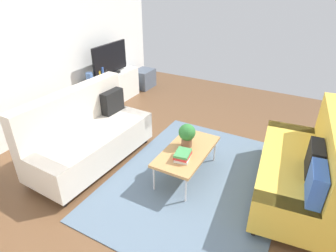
{
  "coord_description": "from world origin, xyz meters",
  "views": [
    {
      "loc": [
        -3.0,
        -1.4,
        2.56
      ],
      "look_at": [
        0.06,
        0.28,
        0.65
      ],
      "focal_mm": 30.38,
      "sensor_mm": 36.0,
      "label": 1
    }
  ],
  "objects_px": {
    "coffee_table": "(187,151)",
    "potted_plant": "(187,134)",
    "bottle_2": "(106,73)",
    "bottle_1": "(103,73)",
    "vase_0": "(89,77)",
    "bottle_0": "(100,75)",
    "storage_trunk": "(144,79)",
    "tv_console": "(112,88)",
    "couch_green": "(302,167)",
    "tv": "(110,60)",
    "couch_beige": "(88,136)",
    "table_book_0": "(183,158)"
  },
  "relations": [
    {
      "from": "couch_beige",
      "to": "table_book_0",
      "type": "bearing_deg",
      "value": 98.77
    },
    {
      "from": "table_book_0",
      "to": "vase_0",
      "type": "height_order",
      "value": "vase_0"
    },
    {
      "from": "potted_plant",
      "to": "bottle_0",
      "type": "relative_size",
      "value": 1.82
    },
    {
      "from": "vase_0",
      "to": "coffee_table",
      "type": "bearing_deg",
      "value": -110.51
    },
    {
      "from": "couch_green",
      "to": "bottle_2",
      "type": "distance_m",
      "value": 4.06
    },
    {
      "from": "coffee_table",
      "to": "bottle_2",
      "type": "height_order",
      "value": "bottle_2"
    },
    {
      "from": "bottle_1",
      "to": "storage_trunk",
      "type": "bearing_deg",
      "value": -2.47
    },
    {
      "from": "tv",
      "to": "storage_trunk",
      "type": "distance_m",
      "value": 1.32
    },
    {
      "from": "storage_trunk",
      "to": "table_book_0",
      "type": "distance_m",
      "value": 3.79
    },
    {
      "from": "potted_plant",
      "to": "bottle_1",
      "type": "xyz_separation_m",
      "value": [
        1.16,
        2.44,
        0.15
      ]
    },
    {
      "from": "vase_0",
      "to": "bottle_2",
      "type": "relative_size",
      "value": 1.21
    },
    {
      "from": "coffee_table",
      "to": "bottle_0",
      "type": "xyz_separation_m",
      "value": [
        1.16,
        2.49,
        0.34
      ]
    },
    {
      "from": "tv",
      "to": "couch_beige",
      "type": "bearing_deg",
      "value": -150.55
    },
    {
      "from": "couch_green",
      "to": "coffee_table",
      "type": "height_order",
      "value": "couch_green"
    },
    {
      "from": "couch_green",
      "to": "table_book_0",
      "type": "height_order",
      "value": "couch_green"
    },
    {
      "from": "tv_console",
      "to": "coffee_table",
      "type": "bearing_deg",
      "value": -121.42
    },
    {
      "from": "bottle_0",
      "to": "coffee_table",
      "type": "bearing_deg",
      "value": -114.99
    },
    {
      "from": "table_book_0",
      "to": "potted_plant",
      "type": "bearing_deg",
      "value": 16.34
    },
    {
      "from": "couch_beige",
      "to": "coffee_table",
      "type": "xyz_separation_m",
      "value": [
        0.38,
        -1.42,
        -0.05
      ]
    },
    {
      "from": "couch_beige",
      "to": "bottle_0",
      "type": "xyz_separation_m",
      "value": [
        1.54,
        1.07,
        0.29
      ]
    },
    {
      "from": "bottle_0",
      "to": "tv_console",
      "type": "bearing_deg",
      "value": 5.94
    },
    {
      "from": "coffee_table",
      "to": "storage_trunk",
      "type": "relative_size",
      "value": 2.12
    },
    {
      "from": "potted_plant",
      "to": "table_book_0",
      "type": "height_order",
      "value": "potted_plant"
    },
    {
      "from": "coffee_table",
      "to": "potted_plant",
      "type": "height_order",
      "value": "potted_plant"
    },
    {
      "from": "tv",
      "to": "table_book_0",
      "type": "xyz_separation_m",
      "value": [
        -1.76,
        -2.55,
        -0.51
      ]
    },
    {
      "from": "storage_trunk",
      "to": "couch_green",
      "type": "bearing_deg",
      "value": -121.43
    },
    {
      "from": "tv_console",
      "to": "storage_trunk",
      "type": "height_order",
      "value": "tv_console"
    },
    {
      "from": "couch_beige",
      "to": "bottle_1",
      "type": "relative_size",
      "value": 8.19
    },
    {
      "from": "couch_green",
      "to": "storage_trunk",
      "type": "bearing_deg",
      "value": 52.22
    },
    {
      "from": "couch_beige",
      "to": "storage_trunk",
      "type": "relative_size",
      "value": 3.72
    },
    {
      "from": "couch_beige",
      "to": "bottle_0",
      "type": "bearing_deg",
      "value": -143.02
    },
    {
      "from": "couch_beige",
      "to": "potted_plant",
      "type": "height_order",
      "value": "couch_beige"
    },
    {
      "from": "bottle_2",
      "to": "coffee_table",
      "type": "bearing_deg",
      "value": -118.59
    },
    {
      "from": "coffee_table",
      "to": "bottle_1",
      "type": "relative_size",
      "value": 4.67
    },
    {
      "from": "tv_console",
      "to": "bottle_2",
      "type": "bearing_deg",
      "value": -168.01
    },
    {
      "from": "coffee_table",
      "to": "vase_0",
      "type": "xyz_separation_m",
      "value": [
        0.96,
        2.58,
        0.34
      ]
    },
    {
      "from": "coffee_table",
      "to": "potted_plant",
      "type": "relative_size",
      "value": 3.32
    },
    {
      "from": "potted_plant",
      "to": "bottle_2",
      "type": "bearing_deg",
      "value": 62.62
    },
    {
      "from": "couch_beige",
      "to": "bottle_1",
      "type": "distance_m",
      "value": 1.98
    },
    {
      "from": "tv_console",
      "to": "potted_plant",
      "type": "bearing_deg",
      "value": -120.35
    },
    {
      "from": "tv_console",
      "to": "bottle_1",
      "type": "xyz_separation_m",
      "value": [
        -0.29,
        -0.04,
        0.44
      ]
    },
    {
      "from": "coffee_table",
      "to": "vase_0",
      "type": "height_order",
      "value": "vase_0"
    },
    {
      "from": "couch_beige",
      "to": "bottle_1",
      "type": "height_order",
      "value": "couch_beige"
    },
    {
      "from": "tv",
      "to": "potted_plant",
      "type": "relative_size",
      "value": 3.02
    },
    {
      "from": "couch_beige",
      "to": "bottle_0",
      "type": "relative_size",
      "value": 10.62
    },
    {
      "from": "tv",
      "to": "table_book_0",
      "type": "height_order",
      "value": "tv"
    },
    {
      "from": "potted_plant",
      "to": "bottle_2",
      "type": "relative_size",
      "value": 2.13
    },
    {
      "from": "storage_trunk",
      "to": "vase_0",
      "type": "bearing_deg",
      "value": 174.9
    },
    {
      "from": "table_book_0",
      "to": "storage_trunk",
      "type": "bearing_deg",
      "value": 40.79
    },
    {
      "from": "tv",
      "to": "vase_0",
      "type": "height_order",
      "value": "tv"
    }
  ]
}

